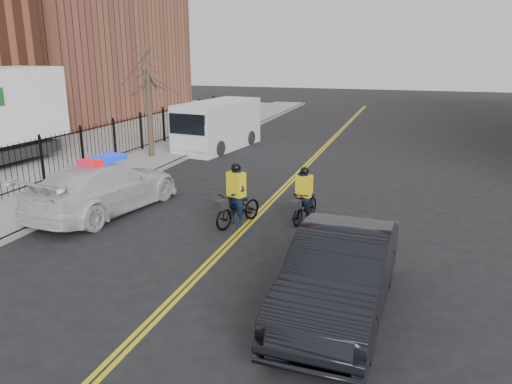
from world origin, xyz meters
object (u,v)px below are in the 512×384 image
object	(u,v)px
police_cruiser	(105,187)
cyclist_near	(236,204)
dark_sedan	(340,274)
cargo_van	(217,126)
cyclist_far	(304,201)

from	to	relation	value
police_cruiser	cyclist_near	size ratio (longest dim) A/B	2.90
dark_sedan	cargo_van	distance (m)	18.10
police_cruiser	dark_sedan	world-z (taller)	police_cruiser
cyclist_far	cyclist_near	bearing A→B (deg)	-143.74
police_cruiser	cyclist_near	world-z (taller)	cyclist_near
police_cruiser	cargo_van	distance (m)	11.38
police_cruiser	dark_sedan	distance (m)	9.45
police_cruiser	cyclist_near	bearing A→B (deg)	-170.99
dark_sedan	cyclist_near	size ratio (longest dim) A/B	2.50
police_cruiser	dark_sedan	bearing A→B (deg)	160.52
police_cruiser	cargo_van	world-z (taller)	cargo_van
dark_sedan	cyclist_near	xyz separation A→B (m)	(-3.82, 4.43, -0.19)
police_cruiser	dark_sedan	xyz separation A→B (m)	(8.39, -4.34, 0.01)
dark_sedan	cyclist_near	world-z (taller)	cyclist_near
dark_sedan	police_cruiser	bearing A→B (deg)	155.17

